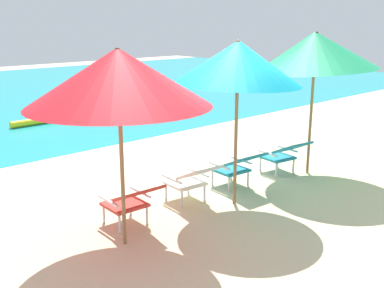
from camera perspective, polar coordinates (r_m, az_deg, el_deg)
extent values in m
plane|color=beige|center=(10.74, -12.99, -0.29)|extent=(40.00, 40.00, 0.00)
cylinder|color=yellow|center=(13.34, -18.14, 2.70)|extent=(1.60, 0.18, 0.18)
cube|color=red|center=(6.55, -8.20, -7.32)|extent=(0.54, 0.52, 0.04)
cube|color=red|center=(6.16, -6.48, -6.02)|extent=(0.54, 0.54, 0.27)
cylinder|color=silver|center=(6.67, -10.74, -8.39)|extent=(0.04, 0.04, 0.26)
cylinder|color=silver|center=(6.87, -7.52, -7.54)|extent=(0.04, 0.04, 0.26)
cylinder|color=silver|center=(6.34, -8.84, -9.60)|extent=(0.04, 0.04, 0.26)
cylinder|color=silver|center=(6.55, -5.52, -8.64)|extent=(0.04, 0.04, 0.26)
cube|color=silver|center=(6.38, -10.24, -6.85)|extent=(0.05, 0.50, 0.03)
cube|color=silver|center=(6.63, -6.32, -5.84)|extent=(0.05, 0.50, 0.03)
cube|color=silver|center=(7.30, -0.84, -4.79)|extent=(0.56, 0.54, 0.04)
cube|color=silver|center=(6.94, 0.97, -3.50)|extent=(0.56, 0.56, 0.27)
cylinder|color=silver|center=(7.39, -3.18, -5.79)|extent=(0.04, 0.04, 0.26)
cylinder|color=silver|center=(7.63, -0.45, -5.09)|extent=(0.04, 0.04, 0.26)
cylinder|color=silver|center=(7.07, -1.25, -6.75)|extent=(0.04, 0.04, 0.26)
cylinder|color=silver|center=(7.32, 1.54, -5.98)|extent=(0.04, 0.04, 0.26)
cube|color=silver|center=(7.12, -2.52, -4.30)|extent=(0.07, 0.50, 0.03)
cube|color=silver|center=(7.41, 0.77, -3.50)|extent=(0.07, 0.50, 0.03)
cube|color=teal|center=(7.96, 4.71, -3.15)|extent=(0.56, 0.54, 0.04)
cube|color=teal|center=(7.63, 6.62, -1.89)|extent=(0.56, 0.55, 0.27)
cylinder|color=silver|center=(8.02, 2.51, -4.11)|extent=(0.04, 0.04, 0.26)
cylinder|color=silver|center=(8.30, 4.82, -3.49)|extent=(0.04, 0.04, 0.26)
cylinder|color=silver|center=(7.72, 4.54, -4.90)|extent=(0.04, 0.04, 0.26)
cylinder|color=silver|center=(8.01, 6.87, -4.23)|extent=(0.04, 0.04, 0.26)
cube|color=silver|center=(7.76, 3.31, -2.68)|extent=(0.07, 0.50, 0.03)
cube|color=silver|center=(8.10, 6.08, -1.99)|extent=(0.07, 0.50, 0.03)
cube|color=teal|center=(8.80, 10.37, -1.59)|extent=(0.59, 0.57, 0.04)
cube|color=teal|center=(8.48, 12.18, -0.42)|extent=(0.59, 0.59, 0.27)
cylinder|color=silver|center=(8.84, 8.35, -2.44)|extent=(0.04, 0.04, 0.26)
cylinder|color=silver|center=(9.13, 10.39, -1.97)|extent=(0.04, 0.04, 0.26)
cylinder|color=silver|center=(8.55, 10.25, -3.12)|extent=(0.04, 0.04, 0.26)
cylinder|color=silver|center=(8.85, 12.29, -2.61)|extent=(0.04, 0.04, 0.26)
cube|color=silver|center=(8.59, 9.17, -1.11)|extent=(0.10, 0.50, 0.03)
cube|color=silver|center=(8.94, 11.59, -0.58)|extent=(0.10, 0.50, 0.03)
cylinder|color=olive|center=(5.75, -8.51, -3.94)|extent=(0.05, 0.05, 1.79)
cone|color=red|center=(5.48, -8.99, 8.05)|extent=(2.72, 2.72, 0.69)
sphere|color=#4C3823|center=(5.46, -9.12, 11.23)|extent=(0.07, 0.07, 0.07)
cylinder|color=olive|center=(7.00, 5.36, -0.10)|extent=(0.05, 0.05, 1.87)
cone|color=#0A93AD|center=(6.79, 5.61, 9.88)|extent=(2.06, 2.05, 0.69)
sphere|color=#4C3823|center=(6.77, 5.67, 12.27)|extent=(0.07, 0.07, 0.07)
cylinder|color=olive|center=(8.70, 14.28, 2.62)|extent=(0.05, 0.05, 1.92)
cone|color=#1E9E60|center=(8.54, 14.82, 10.92)|extent=(2.86, 2.88, 0.81)
sphere|color=#4C3823|center=(8.52, 14.96, 12.94)|extent=(0.07, 0.07, 0.07)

